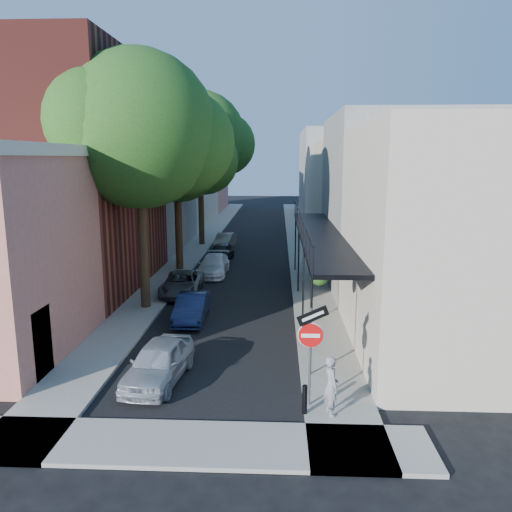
# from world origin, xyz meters

# --- Properties ---
(ground) EXTENTS (160.00, 160.00, 0.00)m
(ground) POSITION_xyz_m (0.00, 0.00, 0.00)
(ground) COLOR black
(ground) RESTS_ON ground
(road_surface) EXTENTS (6.00, 64.00, 0.01)m
(road_surface) POSITION_xyz_m (0.00, 30.00, 0.01)
(road_surface) COLOR black
(road_surface) RESTS_ON ground
(sidewalk_left) EXTENTS (2.00, 64.00, 0.12)m
(sidewalk_left) POSITION_xyz_m (-4.00, 30.00, 0.06)
(sidewalk_left) COLOR gray
(sidewalk_left) RESTS_ON ground
(sidewalk_right) EXTENTS (2.00, 64.00, 0.12)m
(sidewalk_right) POSITION_xyz_m (4.00, 30.00, 0.06)
(sidewalk_right) COLOR gray
(sidewalk_right) RESTS_ON ground
(sidewalk_cross) EXTENTS (12.00, 2.00, 0.12)m
(sidewalk_cross) POSITION_xyz_m (0.00, -1.00, 0.06)
(sidewalk_cross) COLOR gray
(sidewalk_cross) RESTS_ON ground
(buildings_left) EXTENTS (10.10, 59.10, 12.00)m
(buildings_left) POSITION_xyz_m (-9.30, 28.76, 4.94)
(buildings_left) COLOR #D4776C
(buildings_left) RESTS_ON ground
(buildings_right) EXTENTS (9.80, 55.00, 10.00)m
(buildings_right) POSITION_xyz_m (8.99, 29.49, 4.42)
(buildings_right) COLOR #C1B59F
(buildings_right) RESTS_ON ground
(sign_post) EXTENTS (0.89, 0.17, 2.99)m
(sign_post) POSITION_xyz_m (3.16, 0.97, 2.04)
(sign_post) COLOR #595B60
(sign_post) RESTS_ON ground
(bollard) EXTENTS (0.14, 0.14, 0.80)m
(bollard) POSITION_xyz_m (3.00, 0.50, 0.52)
(bollard) COLOR black
(bollard) RESTS_ON sidewalk_right
(oak_near) EXTENTS (7.48, 6.80, 11.42)m
(oak_near) POSITION_xyz_m (-3.37, 10.26, 7.88)
(oak_near) COLOR #322214
(oak_near) RESTS_ON ground
(oak_mid) EXTENTS (6.60, 6.00, 10.20)m
(oak_mid) POSITION_xyz_m (-3.42, 18.23, 7.06)
(oak_mid) COLOR #322214
(oak_mid) RESTS_ON ground
(oak_far) EXTENTS (7.70, 7.00, 11.90)m
(oak_far) POSITION_xyz_m (-3.35, 27.27, 8.26)
(oak_far) COLOR #322214
(oak_far) RESTS_ON ground
(parked_car_a) EXTENTS (1.89, 3.84, 1.26)m
(parked_car_a) POSITION_xyz_m (-1.40, 2.52, 0.63)
(parked_car_a) COLOR #9AA0AA
(parked_car_a) RESTS_ON ground
(parked_car_b) EXTENTS (1.30, 3.51, 1.15)m
(parked_car_b) POSITION_xyz_m (-1.40, 8.42, 0.57)
(parked_car_b) COLOR #141C3F
(parked_car_b) RESTS_ON ground
(parked_car_c) EXTENTS (2.03, 4.15, 1.14)m
(parked_car_c) POSITION_xyz_m (-2.60, 12.51, 0.57)
(parked_car_c) COLOR #4E4F54
(parked_car_c) RESTS_ON ground
(parked_car_d) EXTENTS (1.72, 4.11, 1.19)m
(parked_car_d) POSITION_xyz_m (-1.56, 16.89, 0.59)
(parked_car_d) COLOR white
(parked_car_d) RESTS_ON ground
(parked_car_e) EXTENTS (1.82, 3.61, 1.18)m
(parked_car_e) POSITION_xyz_m (-1.61, 20.97, 0.59)
(parked_car_e) COLOR black
(parked_car_e) RESTS_ON ground
(parked_car_f) EXTENTS (1.61, 3.54, 1.13)m
(parked_car_f) POSITION_xyz_m (-1.85, 25.87, 0.56)
(parked_car_f) COLOR gray
(parked_car_f) RESTS_ON ground
(pedestrian) EXTENTS (0.53, 0.68, 1.63)m
(pedestrian) POSITION_xyz_m (3.69, 0.50, 0.93)
(pedestrian) COLOR gray
(pedestrian) RESTS_ON sidewalk_right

